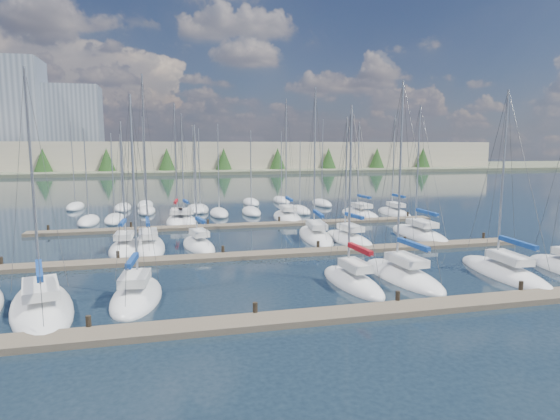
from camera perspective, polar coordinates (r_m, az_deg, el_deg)
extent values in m
plane|color=#1A2835|center=(80.66, -7.72, 1.54)|extent=(400.00, 400.00, 0.00)
cube|color=#6B5E4C|center=(24.80, 6.70, -12.60)|extent=(44.00, 1.80, 0.35)
cylinder|color=#2D261C|center=(24.50, -22.28, -13.05)|extent=(0.26, 0.26, 1.10)
cylinder|color=#2D261C|center=(24.56, -3.04, -12.40)|extent=(0.26, 0.26, 1.10)
cylinder|color=#2D261C|center=(27.09, 14.13, -10.67)|extent=(0.26, 0.26, 1.10)
cylinder|color=#2D261C|center=(31.51, 27.28, -8.68)|extent=(0.26, 0.26, 1.10)
cube|color=#6B5E4C|center=(37.69, -0.72, -5.40)|extent=(44.00, 1.80, 0.35)
cylinder|color=#2D261C|center=(39.44, -30.84, -5.71)|extent=(0.26, 0.26, 1.10)
cylinder|color=#2D261C|center=(37.82, -19.14, -5.56)|extent=(0.26, 0.26, 1.10)
cylinder|color=#2D261C|center=(37.86, -6.96, -5.16)|extent=(0.26, 0.26, 1.10)
cylinder|color=#2D261C|center=(39.55, 4.66, -4.57)|extent=(0.26, 0.26, 1.10)
cylinder|color=#2D261C|center=(42.70, 14.94, -3.88)|extent=(0.26, 0.26, 1.10)
cylinder|color=#2D261C|center=(47.01, 23.55, -3.21)|extent=(0.26, 0.26, 1.10)
cube|color=#6B5E4C|center=(51.16, -4.23, -1.88)|extent=(44.00, 1.80, 0.35)
cylinder|color=#2D261C|center=(52.71, -26.40, -2.24)|extent=(0.26, 0.26, 1.10)
cylinder|color=#2D261C|center=(51.51, -17.69, -2.00)|extent=(0.26, 0.26, 1.10)
cylinder|color=#2D261C|center=(51.54, -8.78, -1.72)|extent=(0.26, 0.26, 1.10)
cylinder|color=#2D261C|center=(52.79, -0.10, -1.39)|extent=(0.26, 0.26, 1.10)
cylinder|color=#2D261C|center=(55.19, 8.00, -1.07)|extent=(0.26, 0.26, 1.10)
cylinder|color=#2D261C|center=(58.59, 15.30, -0.75)|extent=(0.26, 0.26, 1.10)
ellipsoid|color=white|center=(60.12, 9.68, -0.61)|extent=(3.45, 8.77, 1.60)
cube|color=silver|center=(59.56, 9.89, 0.57)|extent=(1.82, 3.10, 0.50)
cylinder|color=#9EA0A5|center=(60.14, 9.54, 5.49)|extent=(0.14, 0.14, 10.62)
cylinder|color=#9EA0A5|center=(58.82, 10.21, 1.50)|extent=(0.27, 3.63, 0.10)
cube|color=navy|center=(58.81, 10.22, 1.62)|extent=(0.46, 3.35, 0.30)
ellipsoid|color=white|center=(28.70, -17.06, -10.24)|extent=(3.40, 7.54, 1.60)
cube|color=silver|center=(27.98, -17.28, -7.94)|extent=(1.74, 2.69, 0.50)
cylinder|color=#9EA0A5|center=(28.01, -17.40, 2.52)|extent=(0.14, 0.14, 10.53)
cylinder|color=#9EA0A5|center=(27.16, -17.56, -6.14)|extent=(0.39, 3.07, 0.10)
cube|color=navy|center=(27.13, -17.57, -5.89)|extent=(0.56, 2.84, 0.30)
ellipsoid|color=white|center=(47.88, 16.59, -2.99)|extent=(3.24, 9.85, 1.60)
cube|color=silver|center=(47.24, 16.94, -1.55)|extent=(1.74, 3.46, 0.50)
cylinder|color=#9EA0A5|center=(47.80, 16.46, 5.25)|extent=(0.14, 0.14, 11.57)
cylinder|color=#9EA0A5|center=(46.41, 17.46, -0.42)|extent=(0.19, 4.11, 0.10)
cube|color=navy|center=(46.40, 17.47, -0.27)|extent=(0.38, 3.79, 0.30)
ellipsoid|color=white|center=(55.08, -11.50, -1.43)|extent=(3.49, 7.17, 1.60)
cube|color=silver|center=(54.55, -11.47, -0.14)|extent=(1.71, 2.58, 0.50)
cylinder|color=#9EA0A5|center=(54.96, -11.80, 5.54)|extent=(0.14, 0.14, 11.24)
cylinder|color=#9EA0A5|center=(53.88, -11.40, 0.89)|extent=(0.52, 2.87, 0.10)
cube|color=navy|center=(53.87, -11.40, 1.02)|extent=(0.69, 2.67, 0.30)
ellipsoid|color=white|center=(42.15, -15.73, -4.41)|extent=(3.23, 9.78, 1.60)
cube|color=silver|center=(41.42, -15.78, -2.79)|extent=(1.68, 3.45, 0.50)
cylinder|color=#9EA0A5|center=(42.01, -16.15, 6.39)|extent=(0.14, 0.14, 13.68)
cylinder|color=#9EA0A5|center=(40.49, -15.82, -1.53)|extent=(0.31, 4.05, 0.10)
cube|color=navy|center=(40.47, -15.83, -1.36)|extent=(0.49, 3.74, 0.30)
ellipsoid|color=white|center=(41.42, -9.88, -4.44)|extent=(3.46, 6.83, 1.60)
cube|color=silver|center=(40.86, -9.81, -2.75)|extent=(1.66, 2.48, 0.50)
cylinder|color=#9EA0A5|center=(41.10, -10.26, 3.61)|extent=(0.14, 0.14, 9.47)
cylinder|color=#9EA0A5|center=(40.18, -9.66, -1.41)|extent=(0.61, 2.71, 0.10)
cube|color=navy|center=(40.16, -9.66, -1.24)|extent=(0.77, 2.53, 0.30)
ellipsoid|color=white|center=(30.52, 8.79, -8.89)|extent=(2.83, 7.37, 1.60)
cube|color=maroon|center=(30.52, 8.79, -8.89)|extent=(1.45, 3.55, 0.12)
cube|color=silver|center=(29.87, 9.15, -6.68)|extent=(1.44, 2.62, 0.50)
cylinder|color=#9EA0A5|center=(29.87, 8.53, 2.78)|extent=(0.14, 0.14, 10.20)
cylinder|color=#9EA0A5|center=(29.13, 9.72, -4.94)|extent=(0.34, 3.03, 0.10)
cube|color=maroon|center=(29.10, 9.73, -4.71)|extent=(0.52, 2.80, 0.30)
ellipsoid|color=white|center=(43.89, 8.31, -3.71)|extent=(3.52, 8.18, 1.60)
cube|color=maroon|center=(43.89, 8.31, -3.71)|extent=(1.79, 3.94, 0.12)
cube|color=silver|center=(43.31, 8.59, -2.13)|extent=(1.75, 2.93, 0.50)
cylinder|color=#9EA0A5|center=(43.64, 8.07, 4.43)|extent=(0.14, 0.14, 10.28)
cylinder|color=#9EA0A5|center=(42.59, 9.04, -0.87)|extent=(0.50, 3.32, 0.10)
cube|color=navy|center=(42.57, 9.04, -0.71)|extent=(0.66, 3.08, 0.30)
ellipsoid|color=white|center=(56.83, 0.87, -0.99)|extent=(3.57, 9.19, 1.60)
cube|color=maroon|center=(56.83, 0.87, -0.99)|extent=(1.83, 4.42, 0.12)
cube|color=silver|center=(56.20, 0.96, 0.25)|extent=(1.85, 3.25, 0.50)
cylinder|color=#9EA0A5|center=(56.87, 0.75, 6.78)|extent=(0.14, 0.14, 13.23)
cylinder|color=#9EA0A5|center=(55.37, 1.10, 1.23)|extent=(0.34, 3.79, 0.10)
cube|color=navy|center=(55.36, 1.10, 1.36)|extent=(0.52, 3.50, 0.30)
ellipsoid|color=white|center=(41.79, -18.34, -4.62)|extent=(2.85, 6.79, 1.60)
cube|color=black|center=(41.79, -18.34, -4.62)|extent=(1.47, 3.26, 0.12)
cube|color=silver|center=(41.21, -18.48, -2.96)|extent=(1.51, 2.40, 0.50)
cylinder|color=#9EA0A5|center=(41.49, -18.60, 3.51)|extent=(0.14, 0.14, 9.68)
cylinder|color=#9EA0A5|center=(40.51, -18.64, -1.64)|extent=(0.23, 2.81, 0.10)
cube|color=navy|center=(40.49, -18.65, -1.47)|extent=(0.42, 2.59, 0.30)
ellipsoid|color=white|center=(61.83, 13.74, -0.49)|extent=(2.39, 8.12, 1.60)
cube|color=black|center=(61.83, 13.74, -0.49)|extent=(1.24, 3.90, 0.12)
cube|color=silver|center=(61.30, 13.95, 0.66)|extent=(1.31, 2.84, 0.50)
cylinder|color=#9EA0A5|center=(61.81, 13.67, 5.84)|extent=(0.14, 0.14, 11.50)
cylinder|color=#9EA0A5|center=(60.61, 14.26, 1.57)|extent=(0.11, 3.41, 0.10)
cube|color=navy|center=(60.60, 14.27, 1.68)|extent=(0.31, 3.14, 0.30)
ellipsoid|color=white|center=(28.81, -27.04, -10.70)|extent=(5.56, 10.53, 1.60)
cube|color=silver|center=(27.96, -27.18, -8.48)|extent=(2.55, 3.84, 0.50)
cylinder|color=#9EA0A5|center=(28.31, -27.95, 3.28)|extent=(0.14, 0.14, 11.77)
cylinder|color=#9EA0A5|center=(26.91, -27.28, -6.79)|extent=(1.16, 4.12, 0.10)
cube|color=navy|center=(26.88, -27.30, -6.54)|extent=(1.27, 3.84, 0.30)
ellipsoid|color=white|center=(45.16, 4.34, -3.33)|extent=(3.92, 10.30, 1.60)
cube|color=silver|center=(44.44, 4.48, -1.81)|extent=(1.91, 3.67, 0.50)
cylinder|color=#9EA0A5|center=(45.10, 4.24, 6.42)|extent=(0.14, 0.14, 13.15)
cylinder|color=#9EA0A5|center=(43.49, 4.70, -0.62)|extent=(0.61, 4.20, 0.10)
cube|color=navy|center=(43.47, 4.70, -0.46)|extent=(0.77, 3.89, 0.30)
ellipsoid|color=white|center=(35.72, 25.58, -7.10)|extent=(3.22, 9.46, 1.60)
cube|color=black|center=(35.72, 25.58, -7.10)|extent=(1.65, 4.55, 0.12)
cube|color=silver|center=(35.06, 26.15, -5.22)|extent=(1.65, 3.35, 0.50)
cylinder|color=#9EA0A5|center=(35.29, 25.53, 3.84)|extent=(0.14, 0.14, 11.38)
cylinder|color=#9EA0A5|center=(34.26, 26.98, -3.77)|extent=(0.36, 3.91, 0.10)
cube|color=navy|center=(34.24, 26.99, -3.57)|extent=(0.54, 3.61, 0.30)
ellipsoid|color=white|center=(55.44, -12.43, -1.40)|extent=(3.05, 8.06, 1.60)
cube|color=black|center=(55.44, -12.43, -1.40)|extent=(1.56, 3.88, 0.12)
cube|color=silver|center=(54.86, -12.50, -0.12)|extent=(1.54, 2.86, 0.50)
cylinder|color=#9EA0A5|center=(55.39, -12.61, 6.14)|extent=(0.14, 0.14, 12.41)
cylinder|color=#9EA0A5|center=(54.10, -12.57, 0.89)|extent=(0.38, 3.31, 0.10)
cube|color=maroon|center=(54.09, -12.58, 1.01)|extent=(0.56, 3.06, 0.30)
ellipsoid|color=white|center=(32.68, 14.66, -7.92)|extent=(3.40, 8.85, 1.60)
cube|color=silver|center=(32.01, 15.16, -5.87)|extent=(1.75, 3.14, 0.50)
cylinder|color=#9EA0A5|center=(32.12, 14.43, 4.48)|extent=(0.14, 0.14, 11.88)
cylinder|color=#9EA0A5|center=(31.21, 15.92, -4.27)|extent=(0.36, 3.64, 0.10)
cube|color=navy|center=(31.19, 15.92, -4.06)|extent=(0.54, 3.36, 0.30)
cylinder|color=#9EA0A5|center=(70.81, -23.95, 5.34)|extent=(0.12, 0.12, 11.20)
ellipsoid|color=white|center=(71.29, -23.67, 0.32)|extent=(2.20, 6.40, 1.40)
cylinder|color=#9EA0A5|center=(63.41, -9.82, 5.20)|extent=(0.12, 0.12, 10.14)
ellipsoid|color=white|center=(63.92, -9.70, 0.07)|extent=(2.20, 6.40, 1.40)
cylinder|color=#9EA0A5|center=(63.15, -10.48, 5.33)|extent=(0.12, 0.12, 10.49)
ellipsoid|color=white|center=(63.67, -10.35, 0.03)|extent=(2.20, 6.40, 1.40)
cylinder|color=#9EA0A5|center=(72.43, 0.17, 5.60)|extent=(0.12, 0.12, 10.06)
ellipsoid|color=white|center=(72.88, 0.17, 1.14)|extent=(2.20, 6.40, 1.40)
cylinder|color=#9EA0A5|center=(67.44, -18.82, 4.73)|extent=(0.12, 0.12, 9.39)
ellipsoid|color=white|center=(67.90, -18.62, 0.22)|extent=(2.20, 6.40, 1.40)
cylinder|color=#9EA0A5|center=(56.71, -22.58, 4.27)|extent=(0.12, 0.12, 9.85)
ellipsoid|color=white|center=(57.27, -22.29, -1.31)|extent=(2.20, 6.40, 1.40)
cylinder|color=#9EA0A5|center=(57.00, -19.74, 4.14)|extent=(0.12, 0.12, 9.30)
ellipsoid|color=white|center=(57.54, -19.50, -1.13)|extent=(2.20, 6.40, 1.40)
cylinder|color=#9EA0A5|center=(68.86, 5.18, 6.13)|extent=(0.12, 0.12, 11.68)
ellipsoid|color=white|center=(69.36, 5.12, 0.76)|extent=(2.20, 6.40, 1.40)
cylinder|color=#9EA0A5|center=(60.07, -3.56, 4.98)|extent=(0.12, 0.12, 9.76)
ellipsoid|color=white|center=(60.60, -3.52, -0.25)|extent=(2.20, 6.40, 1.40)
cylinder|color=#9EA0A5|center=(69.76, -16.30, 5.98)|extent=(0.12, 0.12, 11.95)
ellipsoid|color=white|center=(70.26, -16.09, 0.57)|extent=(2.20, 6.40, 1.40)
cylinder|color=#9EA0A5|center=(61.32, 2.45, 4.44)|extent=(0.12, 0.12, 8.46)
ellipsoid|color=white|center=(61.80, 2.42, -0.09)|extent=(2.20, 6.40, 1.40)
cylinder|color=#9EA0A5|center=(63.40, -16.11, 4.09)|extent=(0.12, 0.12, 8.12)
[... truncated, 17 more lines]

